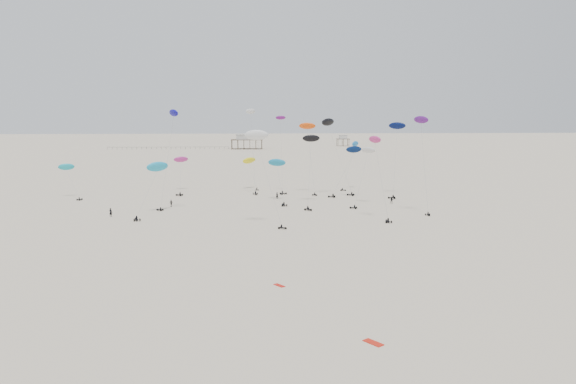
{
  "coord_description": "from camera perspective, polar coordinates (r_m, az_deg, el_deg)",
  "views": [
    {
      "loc": [
        -7.81,
        -27.64,
        23.11
      ],
      "look_at": [
        0.0,
        88.0,
        7.0
      ],
      "focal_mm": 35.0,
      "sensor_mm": 36.0,
      "label": 1
    }
  ],
  "objects": [
    {
      "name": "grounded_kite_a",
      "position": [
        59.77,
        8.66,
        -14.93
      ],
      "size": [
        2.03,
        2.31,
        0.08
      ],
      "primitive_type": "cube",
      "rotation": [
        0.0,
        0.0,
        -0.94
      ],
      "color": "red",
      "rests_on": "ground"
    },
    {
      "name": "pavilion_small",
      "position": [
        413.7,
        5.6,
        5.16
      ],
      "size": [
        9.0,
        7.0,
        8.0
      ],
      "color": "brown",
      "rests_on": "ground"
    },
    {
      "name": "rig_8",
      "position": [
        149.71,
        -1.0,
        2.16
      ],
      "size": [
        5.25,
        13.95,
        14.02
      ],
      "rotation": [
        0.0,
        0.0,
        0.26
      ],
      "color": "black",
      "rests_on": "ground"
    },
    {
      "name": "rig_11",
      "position": [
        164.74,
        -0.62,
        3.64
      ],
      "size": [
        3.04,
        8.37,
        22.82
      ],
      "rotation": [
        0.0,
        0.0,
        4.99
      ],
      "color": "black",
      "rests_on": "ground"
    },
    {
      "name": "rig_3",
      "position": [
        162.14,
        -3.6,
        4.63
      ],
      "size": [
        3.86,
        4.63,
        24.79
      ],
      "rotation": [
        0.0,
        0.0,
        3.33
      ],
      "color": "black",
      "rests_on": "ground"
    },
    {
      "name": "grounded_kite_b",
      "position": [
        77.25,
        -0.89,
        -9.5
      ],
      "size": [
        1.63,
        1.87,
        0.07
      ],
      "primitive_type": "cube",
      "rotation": [
        0.0,
        0.0,
        -0.94
      ],
      "color": "red",
      "rests_on": "ground"
    },
    {
      "name": "rig_16",
      "position": [
        174.56,
        -3.89,
        2.91
      ],
      "size": [
        5.66,
        7.63,
        10.2
      ],
      "rotation": [
        0.0,
        0.0,
        6.22
      ],
      "color": "black",
      "rests_on": "ground"
    },
    {
      "name": "rig_7",
      "position": [
        174.93,
        6.6,
        3.95
      ],
      "size": [
        7.25,
        8.25,
        15.23
      ],
      "rotation": [
        0.0,
        0.0,
        4.28
      ],
      "color": "black",
      "rests_on": "ground"
    },
    {
      "name": "rig_2",
      "position": [
        137.38,
        -11.81,
        5.99
      ],
      "size": [
        6.55,
        4.3,
        24.43
      ],
      "rotation": [
        0.0,
        0.0,
        1.23
      ],
      "color": "black",
      "rests_on": "ground"
    },
    {
      "name": "pier_fence",
      "position": [
        382.16,
        -12.04,
        4.39
      ],
      "size": [
        80.2,
        0.2,
        1.5
      ],
      "color": "black",
      "rests_on": "ground"
    },
    {
      "name": "ground_plane",
      "position": [
        228.94,
        -1.89,
        2.12
      ],
      "size": [
        900.0,
        900.0,
        0.0
      ],
      "primitive_type": "plane",
      "color": "beige"
    },
    {
      "name": "rig_13",
      "position": [
        172.1,
        -10.86,
        2.49
      ],
      "size": [
        4.95,
        16.14,
        15.49
      ],
      "rotation": [
        0.0,
        0.0,
        1.23
      ],
      "color": "black",
      "rests_on": "ground"
    },
    {
      "name": "pavilion_main",
      "position": [
        378.12,
        -4.21,
        5.03
      ],
      "size": [
        21.0,
        13.0,
        9.8
      ],
      "color": "brown",
      "rests_on": "ground"
    },
    {
      "name": "rig_10",
      "position": [
        163.92,
        10.93,
        5.08
      ],
      "size": [
        7.39,
        13.04,
        21.74
      ],
      "rotation": [
        0.0,
        0.0,
        1.3
      ],
      "color": "black",
      "rests_on": "ground"
    },
    {
      "name": "rig_9",
      "position": [
        144.76,
        7.8,
        2.88
      ],
      "size": [
        8.28,
        11.37,
        15.94
      ],
      "rotation": [
        0.0,
        0.0,
        1.22
      ],
      "color": "black",
      "rests_on": "ground"
    },
    {
      "name": "spectator_3",
      "position": [
        154.5,
        -1.12,
        -0.69
      ],
      "size": [
        0.91,
        0.76,
        2.15
      ],
      "primitive_type": "imported",
      "rotation": [
        0.0,
        0.0,
        2.82
      ],
      "color": "black",
      "rests_on": "ground"
    },
    {
      "name": "spectator_1",
      "position": [
        148.78,
        10.5,
        -1.16
      ],
      "size": [
        1.08,
        0.7,
        2.08
      ],
      "primitive_type": "imported",
      "rotation": [
        0.0,
        0.0,
        6.17
      ],
      "color": "black",
      "rests_on": "ground"
    },
    {
      "name": "rig_0",
      "position": [
        134.34,
        13.5,
        5.42
      ],
      "size": [
        3.64,
        7.81,
        22.86
      ],
      "rotation": [
        0.0,
        0.0,
        3.19
      ],
      "color": "black",
      "rests_on": "ground"
    },
    {
      "name": "rig_14",
      "position": [
        117.0,
        -2.9,
        4.63
      ],
      "size": [
        8.65,
        7.92,
        20.21
      ],
      "rotation": [
        0.0,
        0.0,
        4.16
      ],
      "color": "black",
      "rests_on": "ground"
    },
    {
      "name": "spectator_2",
      "position": [
        144.65,
        -11.78,
        -1.45
      ],
      "size": [
        1.33,
        1.19,
        1.99
      ],
      "primitive_type": "imported",
      "rotation": [
        0.0,
        0.0,
        5.69
      ],
      "color": "black",
      "rests_on": "ground"
    },
    {
      "name": "rig_4",
      "position": [
        144.74,
        2.3,
        3.88
      ],
      "size": [
        5.53,
        16.03,
        20.69
      ],
      "rotation": [
        0.0,
        0.0,
        3.82
      ],
      "color": "black",
      "rests_on": "ground"
    },
    {
      "name": "rig_6",
      "position": [
        165.21,
        2.06,
        5.92
      ],
      "size": [
        5.32,
        9.95,
        21.03
      ],
      "rotation": [
        0.0,
        0.0,
        3.64
      ],
      "color": "black",
      "rests_on": "ground"
    },
    {
      "name": "rig_1",
      "position": [
        124.17,
        9.29,
        2.29
      ],
      "size": [
        4.18,
        8.99,
        18.49
      ],
      "rotation": [
        0.0,
        0.0,
        6.39
      ],
      "color": "black",
      "rests_on": "ground"
    },
    {
      "name": "rig_5",
      "position": [
        168.3,
        -21.41,
        1.92
      ],
      "size": [
        8.76,
        9.94,
        11.64
      ],
      "rotation": [
        0.0,
        0.0,
        5.73
      ],
      "color": "black",
      "rests_on": "ground"
    },
    {
      "name": "rig_17",
      "position": [
        162.05,
        4.53,
        5.7
      ],
      "size": [
        10.15,
        7.51,
        22.15
      ],
      "rotation": [
        0.0,
        0.0,
        1.13
      ],
      "color": "black",
      "rests_on": "ground"
    },
    {
      "name": "spectator_0",
      "position": [
        133.97,
        -17.55,
        -2.39
      ],
      "size": [
        0.98,
        0.8,
        2.32
      ],
      "primitive_type": "imported",
      "rotation": [
        0.0,
        0.0,
        2.85
      ],
      "color": "black",
      "rests_on": "ground"
    },
    {
      "name": "rig_15",
      "position": [
        135.29,
        -13.44,
        1.75
      ],
      "size": [
        6.92,
        16.25,
        15.44
      ],
      "rotation": [
        0.0,
        0.0,
        0.41
      ],
      "color": "black",
      "rests_on": "ground"
    },
    {
      "name": "rig_12",
      "position": [
        157.91,
        6.1,
        3.05
      ],
      "size": [
        9.66,
        3.55,
        14.46
      ],
      "rotation": [
        0.0,
        0.0,
        1.37
      ],
      "color": "black",
      "rests_on": "ground"
    }
  ]
}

